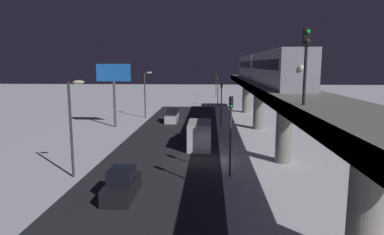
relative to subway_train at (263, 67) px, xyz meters
name	(u,v)px	position (x,y,z in m)	size (l,w,h in m)	color
ground_plane	(205,161)	(7.03, 13.55, -8.48)	(240.00, 240.00, 0.00)	white
avenue_asphalt	(161,160)	(11.13, 13.55, -8.48)	(11.00, 80.77, 0.01)	#28282D
elevated_railway	(284,99)	(0.09, 13.55, -2.67)	(5.00, 80.77, 6.70)	gray
subway_train	(263,67)	(0.00, 0.00, 0.00)	(2.94, 36.87, 3.40)	#999EA8
rail_signal	(306,53)	(1.71, 25.70, 0.95)	(0.36, 0.41, 4.00)	black
sedan_white	(172,117)	(12.53, -7.67, -7.70)	(1.91, 4.45, 1.97)	silver
sedan_black	(122,185)	(12.53, 22.30, -7.69)	(1.80, 4.31, 1.97)	black
box_truck	(200,133)	(7.73, 7.53, -7.14)	(2.40, 7.40, 2.80)	black
traffic_light_near	(231,125)	(5.03, 17.80, -4.29)	(0.32, 0.44, 6.40)	#2D2D2D
traffic_light_mid	(221,97)	(5.03, -4.73, -4.29)	(0.32, 0.44, 6.40)	#2D2D2D
traffic_light_far	(218,87)	(5.03, -27.26, -4.29)	(0.32, 0.44, 6.40)	#2D2D2D
traffic_light_distant	(216,81)	(5.03, -49.79, -4.29)	(0.32, 0.44, 6.40)	#2D2D2D
commercial_billboard	(114,79)	(20.14, -3.01, -1.66)	(4.80, 0.36, 8.90)	#4C4C51
street_lamp_near	(73,117)	(17.21, 18.55, -3.67)	(1.35, 0.44, 7.65)	#38383D
street_lamp_far	(146,89)	(17.21, -11.45, -3.67)	(1.35, 0.44, 7.65)	#38383D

